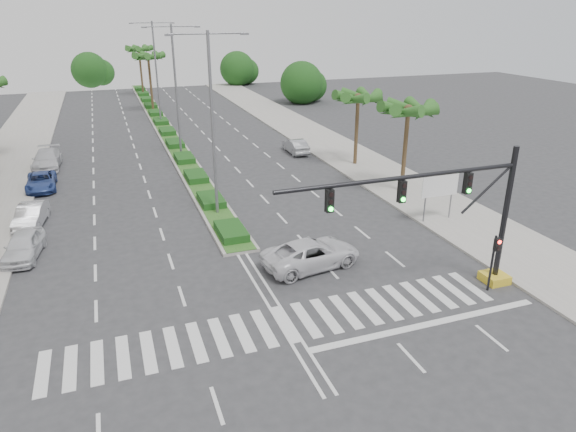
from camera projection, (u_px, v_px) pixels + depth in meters
name	position (u px, v px, depth m)	size (l,w,h in m)	color
ground	(285.00, 324.00, 23.04)	(160.00, 160.00, 0.00)	#333335
footpath_right	(372.00, 169.00, 45.24)	(6.00, 120.00, 0.15)	gray
median	(162.00, 126.00, 62.32)	(2.20, 75.00, 0.20)	gray
median_grass	(162.00, 125.00, 62.27)	(1.80, 75.00, 0.04)	#22511B
signal_gantry	(467.00, 226.00, 24.65)	(12.60, 1.20, 7.20)	gold
pedestrian_signal	(494.00, 254.00, 25.01)	(0.28, 0.36, 3.00)	black
direction_sign	(440.00, 187.00, 33.33)	(2.70, 0.11, 3.40)	slate
palm_right_near	(408.00, 112.00, 37.50)	(4.57, 4.68, 7.05)	brown
palm_right_far	(358.00, 99.00, 44.60)	(4.57, 4.68, 6.75)	brown
palm_median_a	(148.00, 58.00, 68.42)	(4.57, 4.68, 8.05)	brown
palm_median_b	(139.00, 51.00, 81.53)	(4.57, 4.68, 8.05)	brown
streetlight_near	(212.00, 116.00, 32.73)	(5.10, 0.25, 12.00)	slate
streetlight_mid	(176.00, 85.00, 46.71)	(5.10, 0.25, 12.00)	slate
streetlight_far	(156.00, 68.00, 60.69)	(5.10, 0.25, 12.00)	slate
car_parked_a	(23.00, 246.00, 28.99)	(1.71, 4.26, 1.45)	silver
car_parked_b	(31.00, 216.00, 33.32)	(1.50, 4.31, 1.42)	silver
car_parked_c	(41.00, 181.00, 40.18)	(2.13, 4.62, 1.28)	#2E468D
car_parked_d	(47.00, 159.00, 45.59)	(2.21, 5.43, 1.58)	silver
car_crossing	(311.00, 254.00, 27.96)	(2.55, 5.52, 1.54)	silver
car_right	(296.00, 146.00, 50.47)	(1.50, 4.30, 1.42)	#9FA0A3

